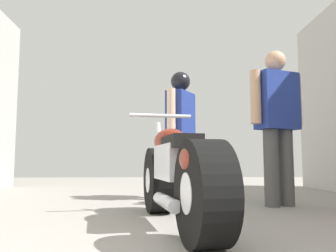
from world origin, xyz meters
name	(u,v)px	position (x,y,z in m)	size (l,w,h in m)	color
ground_plane	(168,213)	(0.00, 3.08, 0.00)	(14.80, 14.80, 0.00)	gray
motorcycle_maroon_cruiser	(177,174)	(0.04, 2.41, 0.39)	(0.68, 2.01, 0.94)	black
mechanic_in_blue	(277,117)	(1.24, 3.54, 0.98)	(0.68, 0.40, 1.73)	#4C4C4C
mechanic_with_helmet	(181,122)	(0.22, 4.26, 1.00)	(0.42, 0.62, 1.67)	#384766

